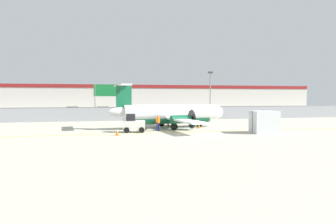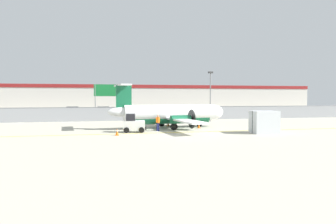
# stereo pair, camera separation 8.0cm
# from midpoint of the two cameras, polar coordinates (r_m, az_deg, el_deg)

# --- Properties ---
(ground_plane) EXTENTS (140.00, 140.00, 0.01)m
(ground_plane) POSITION_cam_midpoint_polar(r_m,az_deg,el_deg) (30.59, 3.70, -3.84)
(ground_plane) COLOR #B2AD99
(perimeter_fence) EXTENTS (98.00, 0.10, 2.10)m
(perimeter_fence) POSITION_cam_midpoint_polar(r_m,az_deg,el_deg) (46.05, -1.71, -0.18)
(perimeter_fence) COLOR gray
(perimeter_fence) RESTS_ON ground
(parking_lot_strip) EXTENTS (98.00, 17.00, 0.12)m
(parking_lot_strip) POSITION_cam_midpoint_polar(r_m,az_deg,el_deg) (57.44, -3.77, -0.63)
(parking_lot_strip) COLOR #38383A
(parking_lot_strip) RESTS_ON ground
(background_building) EXTENTS (91.00, 8.10, 6.50)m
(background_building) POSITION_cam_midpoint_polar(r_m,az_deg,el_deg) (75.67, -5.80, 2.63)
(background_building) COLOR beige
(background_building) RESTS_ON ground
(commuter_airplane) EXTENTS (14.02, 16.08, 4.92)m
(commuter_airplane) POSITION_cam_midpoint_polar(r_m,az_deg,el_deg) (34.54, 0.80, -0.40)
(commuter_airplane) COLOR white
(commuter_airplane) RESTS_ON ground
(baggage_tug) EXTENTS (2.44, 1.61, 1.88)m
(baggage_tug) POSITION_cam_midpoint_polar(r_m,az_deg,el_deg) (30.55, -6.50, -2.26)
(baggage_tug) COLOR silver
(baggage_tug) RESTS_ON ground
(ground_crew_worker) EXTENTS (0.50, 0.47, 1.70)m
(ground_crew_worker) POSITION_cam_midpoint_polar(r_m,az_deg,el_deg) (31.50, -1.87, -1.91)
(ground_crew_worker) COLOR #191E4C
(ground_crew_worker) RESTS_ON ground
(cargo_container) EXTENTS (2.56, 2.20, 2.20)m
(cargo_container) POSITION_cam_midpoint_polar(r_m,az_deg,el_deg) (31.13, 17.90, -1.83)
(cargo_container) COLOR silver
(cargo_container) RESTS_ON ground
(traffic_cone_near_left) EXTENTS (0.36, 0.36, 0.64)m
(traffic_cone_near_left) POSITION_cam_midpoint_polar(r_m,az_deg,el_deg) (37.10, 0.10, -2.17)
(traffic_cone_near_left) COLOR orange
(traffic_cone_near_left) RESTS_ON ground
(traffic_cone_near_right) EXTENTS (0.36, 0.36, 0.64)m
(traffic_cone_near_right) POSITION_cam_midpoint_polar(r_m,az_deg,el_deg) (34.56, 5.96, -2.56)
(traffic_cone_near_right) COLOR orange
(traffic_cone_near_right) RESTS_ON ground
(traffic_cone_far_left) EXTENTS (0.36, 0.36, 0.64)m
(traffic_cone_far_left) POSITION_cam_midpoint_polar(r_m,az_deg,el_deg) (36.29, -6.54, -2.30)
(traffic_cone_far_left) COLOR orange
(traffic_cone_far_left) RESTS_ON ground
(traffic_cone_far_right) EXTENTS (0.36, 0.36, 0.64)m
(traffic_cone_far_right) POSITION_cam_midpoint_polar(r_m,az_deg,el_deg) (28.32, -9.60, -3.79)
(traffic_cone_far_right) COLOR orange
(traffic_cone_far_right) RESTS_ON ground
(parked_car_0) EXTENTS (4.30, 2.21, 1.58)m
(parked_car_0) POSITION_cam_midpoint_polar(r_m,az_deg,el_deg) (61.50, -17.58, 0.25)
(parked_car_0) COLOR gray
(parked_car_0) RESTS_ON parking_lot_strip
(parked_car_1) EXTENTS (4.27, 2.15, 1.58)m
(parked_car_1) POSITION_cam_midpoint_polar(r_m,az_deg,el_deg) (60.36, -12.28, 0.27)
(parked_car_1) COLOR #19662D
(parked_car_1) RESTS_ON parking_lot_strip
(parked_car_2) EXTENTS (4.24, 2.09, 1.58)m
(parked_car_2) POSITION_cam_midpoint_polar(r_m,az_deg,el_deg) (56.80, -6.00, 0.16)
(parked_car_2) COLOR #B28C19
(parked_car_2) RESTS_ON parking_lot_strip
(parked_car_3) EXTENTS (4.38, 2.42, 1.58)m
(parked_car_3) POSITION_cam_midpoint_polar(r_m,az_deg,el_deg) (53.80, 0.12, 0.02)
(parked_car_3) COLOR black
(parked_car_3) RESTS_ON parking_lot_strip
(parked_car_4) EXTENTS (4.26, 2.13, 1.58)m
(parked_car_4) POSITION_cam_midpoint_polar(r_m,az_deg,el_deg) (60.93, 4.98, 0.35)
(parked_car_4) COLOR slate
(parked_car_4) RESTS_ON parking_lot_strip
(parked_car_5) EXTENTS (4.29, 2.18, 1.58)m
(parked_car_5) POSITION_cam_midpoint_polar(r_m,az_deg,el_deg) (56.68, 11.74, 0.11)
(parked_car_5) COLOR #19662D
(parked_car_5) RESTS_ON parking_lot_strip
(apron_light_pole) EXTENTS (0.70, 0.30, 7.27)m
(apron_light_pole) POSITION_cam_midpoint_polar(r_m,az_deg,el_deg) (44.13, 8.13, 3.79)
(apron_light_pole) COLOR slate
(apron_light_pole) RESTS_ON ground
(highway_sign) EXTENTS (3.60, 0.14, 5.50)m
(highway_sign) POSITION_cam_midpoint_polar(r_m,az_deg,el_deg) (46.84, -11.70, 3.51)
(highway_sign) COLOR slate
(highway_sign) RESTS_ON ground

